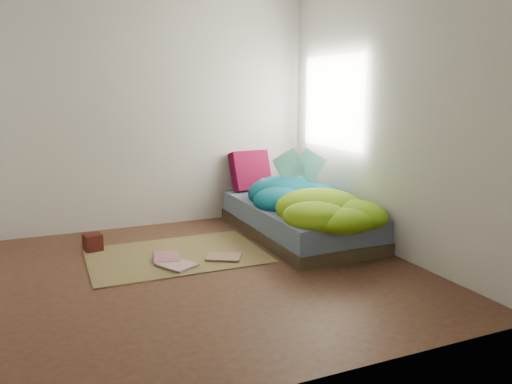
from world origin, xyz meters
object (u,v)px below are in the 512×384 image
open_book (300,156)px  floor_book_b (153,258)px  pillow_magenta (251,171)px  bed (297,220)px  floor_book_a (166,269)px  wooden_box (93,242)px

open_book → floor_book_b: bearing=-149.2°
pillow_magenta → floor_book_b: size_ratio=1.49×
bed → floor_book_a: size_ratio=6.16×
open_book → floor_book_a: (-1.67, -0.72, -0.80)m
pillow_magenta → floor_book_b: (-1.44, -1.14, -0.55)m
wooden_box → bed: bearing=-7.7°
wooden_box → open_book: bearing=-2.6°
bed → pillow_magenta: (-0.16, 0.91, 0.41)m
bed → open_book: bearing=56.6°
pillow_magenta → floor_book_b: 1.92m
floor_book_b → open_book: bearing=24.8°
floor_book_a → floor_book_b: bearing=70.5°
wooden_box → floor_book_b: wooden_box is taller
floor_book_b → wooden_box: bearing=143.6°
bed → wooden_box: 2.09m
open_book → floor_book_b: size_ratio=1.47×
pillow_magenta → bed: bearing=-86.6°
wooden_box → floor_book_a: wooden_box is taller
bed → pillow_magenta: size_ratio=4.25×
open_book → floor_book_b: 1.94m
bed → pillow_magenta: pillow_magenta is taller
bed → floor_book_b: bed is taller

